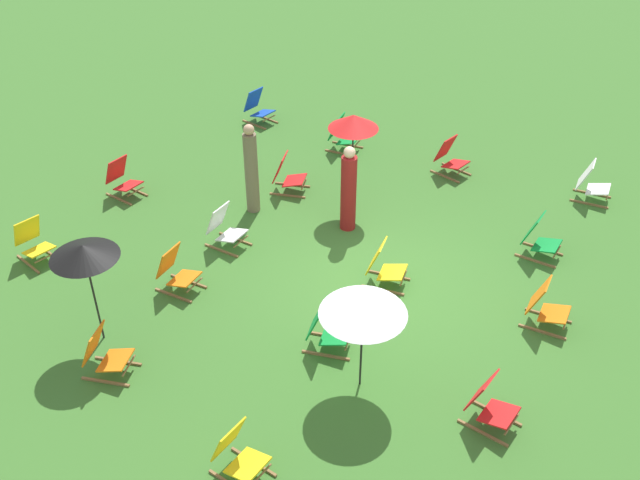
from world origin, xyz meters
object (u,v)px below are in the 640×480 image
Objects in this scene: deckchair_0 at (539,238)px; deckchair_11 at (33,242)px; umbrella_1 at (363,306)px; deckchair_9 at (258,108)px; deckchair_12 at (489,404)px; person_0 at (251,170)px; deckchair_15 at (450,158)px; person_1 at (349,191)px; umbrella_2 at (353,122)px; umbrella_0 at (84,252)px; deckchair_10 at (326,328)px; deckchair_6 at (176,271)px; deckchair_2 at (384,266)px; deckchair_8 at (591,183)px; deckchair_14 at (238,454)px; deckchair_3 at (123,179)px; deckchair_1 at (225,228)px; deckchair_13 at (287,175)px; deckchair_5 at (342,135)px; deckchair_7 at (546,306)px; deckchair_4 at (105,354)px.

deckchair_11 is at bearing 122.50° from deckchair_0.
umbrella_1 is (-0.02, -6.51, 1.14)m from deckchair_11.
deckchair_9 and deckchair_12 have the same top height.
deckchair_15 is at bearing -6.95° from person_0.
umbrella_1 is 0.94× the size of person_1.
umbrella_0 is at bearing 162.05° from umbrella_2.
deckchair_9 is 0.98× the size of deckchair_10.
umbrella_0 is 4.36m from person_0.
deckchair_10 is 0.52× the size of umbrella_1.
deckchair_6 is 2.79m from person_0.
deckchair_6 is at bearing 111.59° from deckchair_2.
person_0 is at bearing 117.93° from deckchair_8.
person_1 is (3.41, 3.83, 0.46)m from deckchair_12.
deckchair_2 is 0.42× the size of umbrella_2.
deckchair_2 and deckchair_14 have the same top height.
umbrella_0 is (-3.51, -2.56, 1.32)m from deckchair_3.
umbrella_1 is (-2.00, -3.72, 1.14)m from deckchair_1.
deckchair_9 is 0.97× the size of deckchair_13.
person_0 reaches higher than deckchair_2.
deckchair_12 is at bearing -171.11° from deckchair_0.
deckchair_0 is at bearing -116.48° from deckchair_5.
deckchair_6 and deckchair_9 have the same top height.
deckchair_14 is 3.73m from umbrella_0.
deckchair_10 is at bearing 153.56° from deckchair_0.
deckchair_7 is at bearing 140.00° from person_1.
deckchair_2 is at bearing 146.54° from deckchair_8.
deckchair_1 is at bearing 16.08° from person_1.
deckchair_12 is at bearing -88.08° from deckchair_4.
deckchair_9 is 10.25m from deckchair_14.
deckchair_14 is at bearing 148.29° from deckchair_7.
deckchair_6 is at bearing 130.40° from deckchair_0.
deckchair_9 and deckchair_11 have the same top height.
person_0 is at bearing -1.39° from umbrella_0.
deckchair_8 is 9.35m from deckchair_14.
deckchair_2 is 1.86m from person_1.
deckchair_0 is 0.44× the size of person_0.
deckchair_1 and deckchair_3 have the same top height.
deckchair_2 is 2.68m from umbrella_1.
deckchair_3 and deckchair_7 have the same top height.
person_1 is at bearing -44.94° from deckchair_1.
deckchair_15 is 8.23m from umbrella_0.
deckchair_9 is 0.48× the size of person_1.
umbrella_0 is (-5.43, 5.50, 1.32)m from deckchair_0.
umbrella_1 is 0.88× the size of person_0.
deckchair_0 is at bearing -89.25° from umbrella_2.
deckchair_13 is at bearing 95.93° from deckchair_0.
person_0 is (3.24, -2.60, 0.54)m from deckchair_11.
umbrella_0 is 5.11m from person_1.
deckchair_2 and deckchair_3 have the same top height.
deckchair_4 and deckchair_7 have the same top height.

